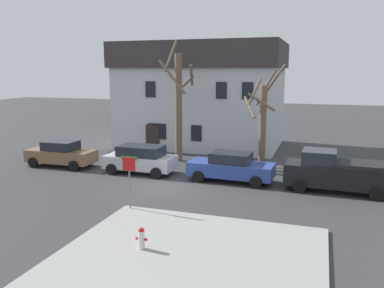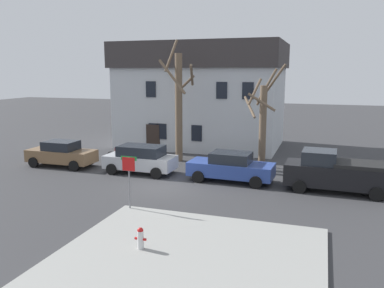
# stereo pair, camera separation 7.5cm
# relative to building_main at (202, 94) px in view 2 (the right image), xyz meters

# --- Properties ---
(ground_plane) EXTENTS (120.00, 120.00, 0.00)m
(ground_plane) POSITION_rel_building_main_xyz_m (1.74, -12.74, -4.28)
(ground_plane) COLOR #38383A
(sidewalk_slab) EXTENTS (8.77, 7.43, 0.12)m
(sidewalk_slab) POSITION_rel_building_main_xyz_m (5.75, -20.10, -4.22)
(sidewalk_slab) COLOR #999993
(sidewalk_slab) RESTS_ON ground_plane
(building_main) EXTENTS (13.26, 8.38, 8.40)m
(building_main) POSITION_rel_building_main_xyz_m (0.00, 0.00, 0.00)
(building_main) COLOR silver
(building_main) RESTS_ON ground_plane
(tree_bare_near) EXTENTS (2.28, 2.28, 8.28)m
(tree_bare_near) POSITION_rel_building_main_xyz_m (0.34, -6.49, -0.29)
(tree_bare_near) COLOR brown
(tree_bare_near) RESTS_ON ground_plane
(tree_bare_mid) EXTENTS (2.49, 2.48, 6.60)m
(tree_bare_mid) POSITION_rel_building_main_xyz_m (6.25, -7.95, -1.17)
(tree_bare_mid) COLOR brown
(tree_bare_mid) RESTS_ON ground_plane
(car_brown_sedan) EXTENTS (4.50, 1.97, 1.68)m
(car_brown_sedan) POSITION_rel_building_main_xyz_m (-6.40, -10.46, -3.44)
(car_brown_sedan) COLOR brown
(car_brown_sedan) RESTS_ON ground_plane
(car_silver_wagon) EXTENTS (4.30, 2.08, 1.72)m
(car_silver_wagon) POSITION_rel_building_main_xyz_m (-0.71, -10.43, -3.38)
(car_silver_wagon) COLOR #B7BABF
(car_silver_wagon) RESTS_ON ground_plane
(car_blue_sedan) EXTENTS (4.85, 2.20, 1.67)m
(car_blue_sedan) POSITION_rel_building_main_xyz_m (4.93, -10.49, -3.44)
(car_blue_sedan) COLOR #2D4799
(car_blue_sedan) RESTS_ON ground_plane
(pickup_truck_black) EXTENTS (5.34, 2.33, 2.11)m
(pickup_truck_black) POSITION_rel_building_main_xyz_m (10.54, -10.65, -3.26)
(pickup_truck_black) COLOR black
(pickup_truck_black) RESTS_ON ground_plane
(fire_hydrant) EXTENTS (0.42, 0.22, 0.77)m
(fire_hydrant) POSITION_rel_building_main_xyz_m (4.00, -20.24, -3.76)
(fire_hydrant) COLOR silver
(fire_hydrant) RESTS_ON sidewalk_slab
(street_sign_pole) EXTENTS (0.76, 0.07, 2.48)m
(street_sign_pole) POSITION_rel_building_main_xyz_m (1.73, -16.63, -2.53)
(street_sign_pole) COLOR slate
(street_sign_pole) RESTS_ON ground_plane
(bicycle_leaning) EXTENTS (1.75, 0.20, 1.03)m
(bicycle_leaning) POSITION_rel_building_main_xyz_m (-3.51, -8.26, -3.91)
(bicycle_leaning) COLOR black
(bicycle_leaning) RESTS_ON ground_plane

